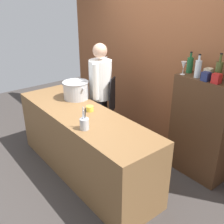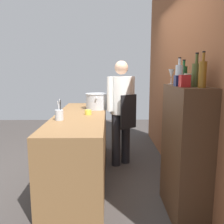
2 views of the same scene
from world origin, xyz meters
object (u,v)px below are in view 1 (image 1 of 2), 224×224
at_px(wine_bottle_clear, 198,69).
at_px(spice_tin_red, 217,79).
at_px(wine_glass_short, 183,66).
at_px(spice_tin_navy, 206,76).
at_px(utensil_crock, 84,124).
at_px(spice_tin_cream, 208,73).
at_px(wine_bottle_green, 190,65).
at_px(stockpot_large, 76,90).
at_px(chef, 101,90).
at_px(wine_bottle_olive, 219,70).
at_px(butter_jar, 90,109).

height_order(wine_bottle_clear, spice_tin_red, wine_bottle_clear).
relative_size(wine_glass_short, spice_tin_navy, 1.59).
xyz_separation_m(utensil_crock, spice_tin_cream, (0.57, 1.42, 0.45)).
height_order(wine_bottle_green, spice_tin_navy, wine_bottle_green).
xyz_separation_m(spice_tin_navy, spice_tin_red, (0.13, 0.01, 0.00)).
relative_size(stockpot_large, utensil_crock, 1.63).
height_order(chef, wine_glass_short, chef).
bearing_deg(spice_tin_red, utensil_crock, -119.43).
xyz_separation_m(stockpot_large, utensil_crock, (0.88, -0.43, -0.06)).
relative_size(wine_bottle_olive, wine_glass_short, 1.90).
distance_m(butter_jar, wine_glass_short, 1.30).
bearing_deg(spice_tin_navy, butter_jar, -135.37).
bearing_deg(wine_bottle_green, spice_tin_cream, -5.81).
distance_m(stockpot_large, wine_bottle_olive, 1.91).
bearing_deg(butter_jar, wine_bottle_olive, 46.40).
xyz_separation_m(wine_bottle_green, spice_tin_red, (0.46, -0.13, -0.05)).
distance_m(wine_bottle_clear, spice_tin_red, 0.28).
height_order(spice_tin_navy, spice_tin_cream, spice_tin_cream).
relative_size(stockpot_large, wine_glass_short, 2.60).
relative_size(wine_bottle_olive, wine_bottle_clear, 1.11).
relative_size(utensil_crock, spice_tin_navy, 2.53).
bearing_deg(spice_tin_cream, utensil_crock, -111.92).
bearing_deg(spice_tin_red, spice_tin_cream, 149.72).
distance_m(wine_bottle_clear, wine_bottle_green, 0.22).
xyz_separation_m(wine_bottle_clear, spice_tin_cream, (0.10, 0.08, -0.05)).
distance_m(wine_bottle_green, spice_tin_cream, 0.30).
bearing_deg(spice_tin_red, wine_bottle_green, 164.30).
height_order(wine_bottle_olive, spice_tin_red, wine_bottle_olive).
xyz_separation_m(butter_jar, spice_tin_cream, (0.94, 1.09, 0.49)).
height_order(stockpot_large, spice_tin_red, spice_tin_red).
bearing_deg(stockpot_large, chef, 77.72).
bearing_deg(wine_glass_short, chef, -155.41).
bearing_deg(wine_bottle_olive, stockpot_large, -147.21).
distance_m(chef, spice_tin_cream, 1.56).
bearing_deg(wine_bottle_olive, wine_bottle_green, 179.02).
bearing_deg(spice_tin_red, chef, -162.05).
bearing_deg(butter_jar, spice_tin_red, 41.46).
relative_size(chef, wine_bottle_clear, 5.86).
xyz_separation_m(butter_jar, spice_tin_navy, (0.99, 0.97, 0.48)).
bearing_deg(wine_glass_short, butter_jar, -123.77).
bearing_deg(wine_bottle_clear, spice_tin_red, -5.31).
bearing_deg(stockpot_large, wine_bottle_clear, 33.91).
bearing_deg(spice_tin_red, wine_glass_short, -179.36).
bearing_deg(wine_bottle_green, utensil_crock, -100.92).
bearing_deg(wine_bottle_clear, spice_tin_navy, -14.92).
bearing_deg(spice_tin_cream, stockpot_large, -145.85).
xyz_separation_m(wine_bottle_green, spice_tin_cream, (0.29, -0.03, -0.04)).
bearing_deg(wine_bottle_clear, chef, -157.56).
xyz_separation_m(stockpot_large, butter_jar, (0.50, -0.10, -0.09)).
bearing_deg(wine_bottle_green, butter_jar, -120.35).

